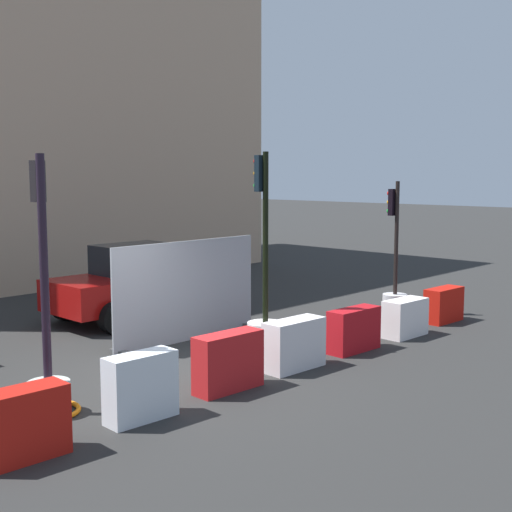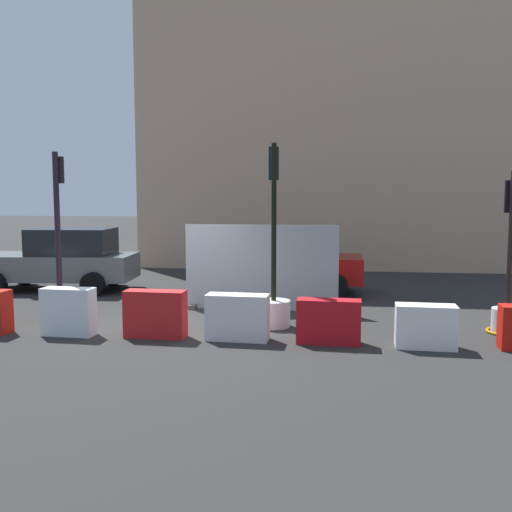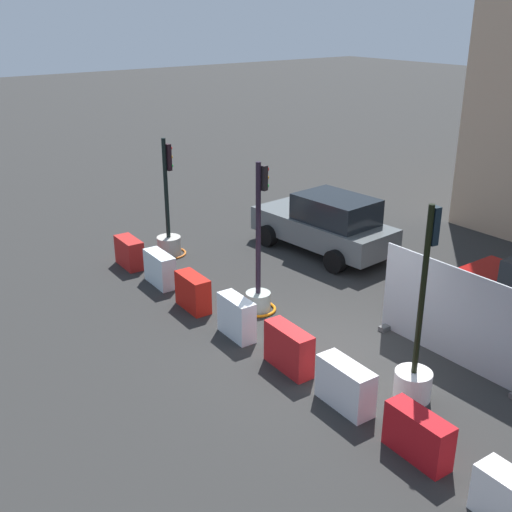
{
  "view_description": "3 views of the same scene",
  "coord_description": "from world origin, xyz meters",
  "px_view_note": "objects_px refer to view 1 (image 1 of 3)",
  "views": [
    {
      "loc": [
        -6.99,
        -8.43,
        3.29
      ],
      "look_at": [
        2.31,
        0.36,
        1.75
      ],
      "focal_mm": 47.73,
      "sensor_mm": 36.0,
      "label": 1
    },
    {
      "loc": [
        3.3,
        -11.41,
        2.66
      ],
      "look_at": [
        1.72,
        0.72,
        1.37
      ],
      "focal_mm": 40.08,
      "sensor_mm": 36.0,
      "label": 2
    },
    {
      "loc": [
        8.28,
        -8.13,
        6.68
      ],
      "look_at": [
        -2.08,
        -0.38,
        1.53
      ],
      "focal_mm": 44.09,
      "sensor_mm": 36.0,
      "label": 3
    }
  ],
  "objects_px": {
    "construction_barrier_7": "(405,318)",
    "traffic_light_2": "(265,315)",
    "construction_barrier_2": "(23,424)",
    "construction_barrier_5": "(294,344)",
    "traffic_light_3": "(395,290)",
    "construction_barrier_8": "(444,305)",
    "car_red_compact": "(135,283)",
    "construction_barrier_4": "(228,362)",
    "traffic_light_1": "(47,367)",
    "construction_barrier_6": "(354,330)",
    "construction_barrier_3": "(141,387)"
  },
  "relations": [
    {
      "from": "traffic_light_2",
      "to": "construction_barrier_7",
      "type": "bearing_deg",
      "value": -24.89
    },
    {
      "from": "car_red_compact",
      "to": "construction_barrier_4",
      "type": "bearing_deg",
      "value": -112.63
    },
    {
      "from": "traffic_light_3",
      "to": "construction_barrier_2",
      "type": "xyz_separation_m",
      "value": [
        -10.09,
        -1.33,
        -0.15
      ]
    },
    {
      "from": "traffic_light_3",
      "to": "construction_barrier_3",
      "type": "xyz_separation_m",
      "value": [
        -8.37,
        -1.28,
        -0.12
      ]
    },
    {
      "from": "traffic_light_3",
      "to": "traffic_light_2",
      "type": "bearing_deg",
      "value": -179.55
    },
    {
      "from": "traffic_light_3",
      "to": "construction_barrier_3",
      "type": "relative_size",
      "value": 3.11
    },
    {
      "from": "construction_barrier_7",
      "to": "construction_barrier_8",
      "type": "relative_size",
      "value": 1.0
    },
    {
      "from": "traffic_light_1",
      "to": "construction_barrier_6",
      "type": "relative_size",
      "value": 3.07
    },
    {
      "from": "construction_barrier_7",
      "to": "traffic_light_1",
      "type": "bearing_deg",
      "value": 170.76
    },
    {
      "from": "construction_barrier_6",
      "to": "construction_barrier_7",
      "type": "xyz_separation_m",
      "value": [
        1.69,
        -0.08,
        -0.02
      ]
    },
    {
      "from": "construction_barrier_2",
      "to": "construction_barrier_5",
      "type": "bearing_deg",
      "value": 1.25
    },
    {
      "from": "construction_barrier_3",
      "to": "construction_barrier_4",
      "type": "height_order",
      "value": "construction_barrier_3"
    },
    {
      "from": "traffic_light_1",
      "to": "traffic_light_2",
      "type": "bearing_deg",
      "value": 1.37
    },
    {
      "from": "construction_barrier_4",
      "to": "construction_barrier_6",
      "type": "distance_m",
      "value": 3.24
    },
    {
      "from": "traffic_light_3",
      "to": "car_red_compact",
      "type": "bearing_deg",
      "value": 137.41
    },
    {
      "from": "construction_barrier_8",
      "to": "construction_barrier_5",
      "type": "bearing_deg",
      "value": 179.68
    },
    {
      "from": "construction_barrier_2",
      "to": "construction_barrier_5",
      "type": "relative_size",
      "value": 0.9
    },
    {
      "from": "construction_barrier_7",
      "to": "traffic_light_2",
      "type": "bearing_deg",
      "value": 155.11
    },
    {
      "from": "construction_barrier_3",
      "to": "construction_barrier_8",
      "type": "relative_size",
      "value": 0.95
    },
    {
      "from": "construction_barrier_2",
      "to": "car_red_compact",
      "type": "bearing_deg",
      "value": 43.9
    },
    {
      "from": "traffic_light_2",
      "to": "construction_barrier_3",
      "type": "xyz_separation_m",
      "value": [
        -3.81,
        -1.24,
        -0.23
      ]
    },
    {
      "from": "traffic_light_2",
      "to": "traffic_light_3",
      "type": "height_order",
      "value": "traffic_light_2"
    },
    {
      "from": "construction_barrier_5",
      "to": "construction_barrier_8",
      "type": "bearing_deg",
      "value": -0.32
    },
    {
      "from": "construction_barrier_8",
      "to": "traffic_light_3",
      "type": "bearing_deg",
      "value": 92.12
    },
    {
      "from": "construction_barrier_3",
      "to": "traffic_light_3",
      "type": "bearing_deg",
      "value": 8.71
    },
    {
      "from": "traffic_light_3",
      "to": "car_red_compact",
      "type": "height_order",
      "value": "traffic_light_3"
    },
    {
      "from": "construction_barrier_7",
      "to": "traffic_light_3",
      "type": "bearing_deg",
      "value": 37.47
    },
    {
      "from": "construction_barrier_2",
      "to": "construction_barrier_8",
      "type": "xyz_separation_m",
      "value": [
        10.13,
        0.08,
        -0.04
      ]
    },
    {
      "from": "traffic_light_2",
      "to": "construction_barrier_6",
      "type": "relative_size",
      "value": 3.18
    },
    {
      "from": "traffic_light_2",
      "to": "construction_barrier_3",
      "type": "height_order",
      "value": "traffic_light_2"
    },
    {
      "from": "traffic_light_2",
      "to": "construction_barrier_4",
      "type": "distance_m",
      "value": 2.44
    },
    {
      "from": "traffic_light_3",
      "to": "construction_barrier_5",
      "type": "height_order",
      "value": "traffic_light_3"
    },
    {
      "from": "traffic_light_3",
      "to": "construction_barrier_7",
      "type": "height_order",
      "value": "traffic_light_3"
    },
    {
      "from": "construction_barrier_6",
      "to": "traffic_light_1",
      "type": "bearing_deg",
      "value": 168.83
    },
    {
      "from": "traffic_light_2",
      "to": "construction_barrier_7",
      "type": "relative_size",
      "value": 3.5
    },
    {
      "from": "construction_barrier_6",
      "to": "construction_barrier_3",
      "type": "bearing_deg",
      "value": -179.77
    },
    {
      "from": "construction_barrier_3",
      "to": "construction_barrier_5",
      "type": "height_order",
      "value": "construction_barrier_3"
    },
    {
      "from": "construction_barrier_4",
      "to": "construction_barrier_7",
      "type": "distance_m",
      "value": 4.93
    },
    {
      "from": "construction_barrier_8",
      "to": "car_red_compact",
      "type": "relative_size",
      "value": 0.27
    },
    {
      "from": "traffic_light_3",
      "to": "construction_barrier_8",
      "type": "distance_m",
      "value": 1.26
    },
    {
      "from": "construction_barrier_4",
      "to": "car_red_compact",
      "type": "height_order",
      "value": "car_red_compact"
    },
    {
      "from": "traffic_light_2",
      "to": "construction_barrier_4",
      "type": "bearing_deg",
      "value": -150.74
    },
    {
      "from": "traffic_light_2",
      "to": "construction_barrier_8",
      "type": "distance_m",
      "value": 4.76
    },
    {
      "from": "construction_barrier_5",
      "to": "construction_barrier_3",
      "type": "bearing_deg",
      "value": -178.87
    },
    {
      "from": "construction_barrier_8",
      "to": "traffic_light_1",
      "type": "bearing_deg",
      "value": 173.13
    },
    {
      "from": "car_red_compact",
      "to": "construction_barrier_5",
      "type": "bearing_deg",
      "value": -96.99
    },
    {
      "from": "traffic_light_2",
      "to": "car_red_compact",
      "type": "xyz_separation_m",
      "value": [
        0.1,
        4.13,
        0.14
      ]
    },
    {
      "from": "traffic_light_3",
      "to": "construction_barrier_8",
      "type": "height_order",
      "value": "traffic_light_3"
    },
    {
      "from": "construction_barrier_4",
      "to": "construction_barrier_6",
      "type": "height_order",
      "value": "construction_barrier_4"
    },
    {
      "from": "traffic_light_2",
      "to": "car_red_compact",
      "type": "height_order",
      "value": "traffic_light_2"
    }
  ]
}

